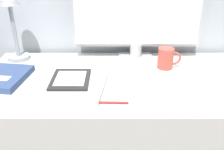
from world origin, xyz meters
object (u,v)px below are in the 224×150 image
(keyboard, at_px, (159,87))
(laptop, at_px, (66,85))
(desk_lamp, at_px, (12,17))
(coffee_mug, at_px, (167,58))
(ereader, at_px, (71,79))
(pen, at_px, (110,103))
(monitor, at_px, (138,10))
(notebook, at_px, (0,77))

(keyboard, distance_m, laptop, 0.38)
(desk_lamp, bearing_deg, laptop, -46.50)
(laptop, xyz_separation_m, coffee_mug, (0.45, 0.20, 0.04))
(laptop, height_order, ereader, ereader)
(coffee_mug, bearing_deg, ereader, -157.80)
(laptop, bearing_deg, pen, -33.44)
(ereader, bearing_deg, pen, -41.47)
(monitor, xyz_separation_m, desk_lamp, (-0.60, -0.02, -0.03))
(monitor, distance_m, desk_lamp, 0.60)
(notebook, relative_size, pen, 1.82)
(monitor, relative_size, laptop, 1.84)
(keyboard, relative_size, notebook, 1.24)
(laptop, bearing_deg, keyboard, -1.49)
(monitor, xyz_separation_m, ereader, (-0.29, -0.30, -0.22))
(laptop, height_order, notebook, notebook)
(keyboard, bearing_deg, desk_lamp, 154.77)
(laptop, xyz_separation_m, desk_lamp, (-0.29, 0.30, 0.21))
(keyboard, xyz_separation_m, laptop, (-0.38, 0.01, 0.00))
(keyboard, height_order, pen, keyboard)
(notebook, distance_m, pen, 0.51)
(coffee_mug, bearing_deg, keyboard, -108.27)
(notebook, bearing_deg, monitor, 22.43)
(notebook, bearing_deg, keyboard, -6.82)
(pen, bearing_deg, ereader, 138.53)
(monitor, height_order, coffee_mug, monitor)
(laptop, height_order, pen, laptop)
(ereader, relative_size, desk_lamp, 0.53)
(monitor, xyz_separation_m, notebook, (-0.61, -0.25, -0.23))
(desk_lamp, bearing_deg, keyboard, -25.23)
(desk_lamp, bearing_deg, monitor, 1.53)
(desk_lamp, height_order, coffee_mug, desk_lamp)
(laptop, bearing_deg, ereader, 46.91)
(ereader, xyz_separation_m, notebook, (-0.31, 0.05, -0.01))
(keyboard, bearing_deg, pen, -150.94)
(ereader, distance_m, coffee_mug, 0.46)
(keyboard, distance_m, coffee_mug, 0.22)
(monitor, height_order, desk_lamp, monitor)
(desk_lamp, distance_m, notebook, 0.31)
(monitor, bearing_deg, pen, -106.77)
(keyboard, distance_m, pen, 0.23)
(ereader, height_order, coffee_mug, coffee_mug)
(desk_lamp, height_order, notebook, desk_lamp)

